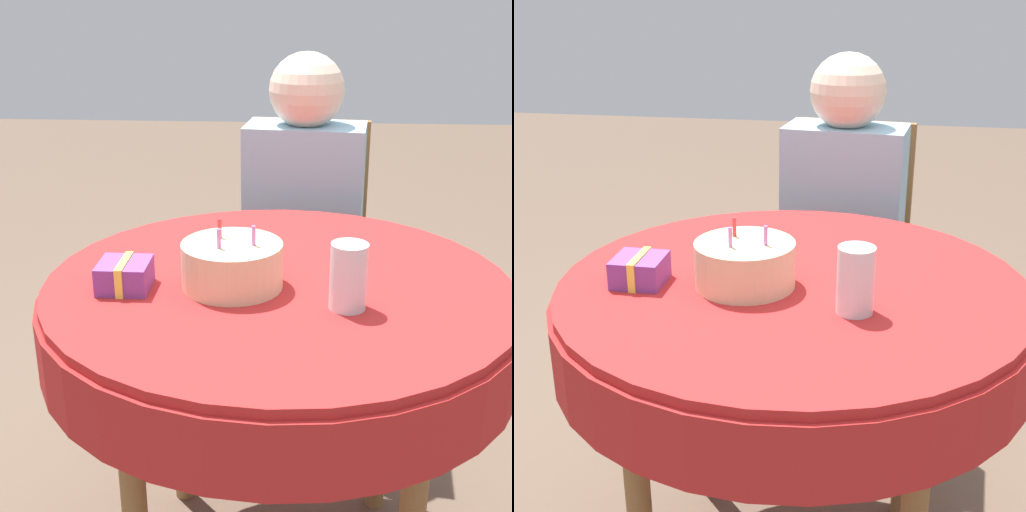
% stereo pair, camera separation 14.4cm
% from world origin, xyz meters
% --- Properties ---
extents(dining_table, '(0.98, 0.98, 0.78)m').
position_xyz_m(dining_table, '(0.00, 0.00, 0.68)').
color(dining_table, '#B22323').
rests_on(dining_table, ground_plane).
extents(chair, '(0.45, 0.45, 0.95)m').
position_xyz_m(chair, '(0.06, 0.79, 0.50)').
color(chair, brown).
rests_on(chair, ground_plane).
extents(person, '(0.37, 0.32, 1.17)m').
position_xyz_m(person, '(0.05, 0.69, 0.71)').
color(person, beige).
rests_on(person, ground_plane).
extents(birthday_cake, '(0.20, 0.20, 0.13)m').
position_xyz_m(birthday_cake, '(-0.09, -0.04, 0.83)').
color(birthday_cake, beige).
rests_on(birthday_cake, dining_table).
extents(drinking_glass, '(0.07, 0.07, 0.13)m').
position_xyz_m(drinking_glass, '(0.13, -0.13, 0.84)').
color(drinking_glass, silver).
rests_on(drinking_glass, dining_table).
extents(gift_box, '(0.10, 0.11, 0.06)m').
position_xyz_m(gift_box, '(-0.30, -0.07, 0.81)').
color(gift_box, '#753D99').
rests_on(gift_box, dining_table).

